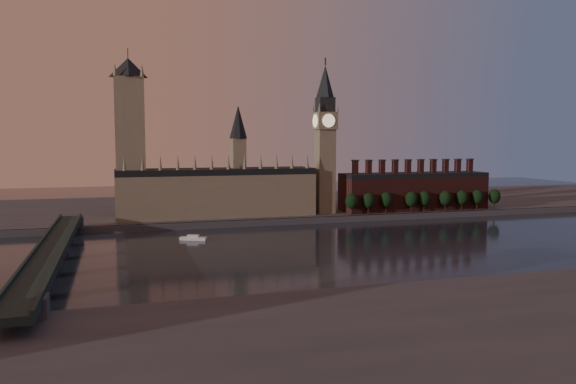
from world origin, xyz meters
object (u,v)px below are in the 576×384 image
river_boat (193,238)px  victoria_tower (130,133)px  westminster_bridge (53,252)px  big_ben (325,137)px

river_boat → victoria_tower: bearing=138.9°
westminster_bridge → big_ben: bearing=34.3°
river_boat → big_ben: bearing=54.4°
westminster_bridge → river_boat: bearing=38.9°
victoria_tower → big_ben: victoria_tower is taller
big_ben → river_boat: big_ben is taller
big_ben → victoria_tower: bearing=177.8°
westminster_bridge → river_boat: westminster_bridge is taller
big_ben → westminster_bridge: (-165.00, -112.70, -49.39)m
big_ben → river_boat: bearing=-149.0°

